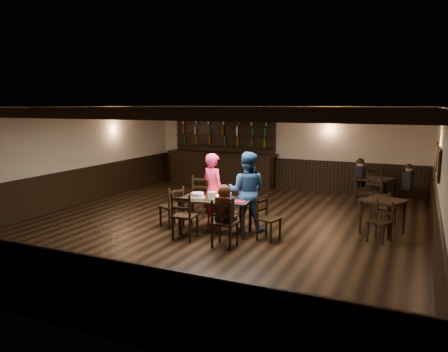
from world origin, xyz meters
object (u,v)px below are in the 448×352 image
at_px(chair_near_right, 223,220).
at_px(cake, 198,195).
at_px(man_blue, 247,191).
at_px(bar_counter, 222,164).
at_px(dining_table, 216,203).
at_px(woman_pink, 213,190).
at_px(chair_near_left, 183,213).

bearing_deg(chair_near_right, cake, 139.95).
relative_size(man_blue, bar_counter, 0.45).
bearing_deg(dining_table, woman_pink, 122.01).
bearing_deg(chair_near_right, chair_near_left, 172.69).
bearing_deg(cake, chair_near_left, -86.57).
relative_size(cake, bar_counter, 0.09).
xyz_separation_m(chair_near_left, chair_near_right, (0.95, -0.12, -0.01)).
relative_size(dining_table, woman_pink, 0.95).
xyz_separation_m(dining_table, woman_pink, (-0.25, 0.41, 0.18)).
height_order(dining_table, man_blue, man_blue).
relative_size(chair_near_left, woman_pink, 0.58).
height_order(chair_near_left, bar_counter, bar_counter).
bearing_deg(woman_pink, man_blue, -151.75).
xyz_separation_m(dining_table, chair_near_right, (0.57, -0.85, -0.11)).
distance_m(chair_near_left, woman_pink, 1.18).
bearing_deg(dining_table, man_blue, 39.90).
relative_size(chair_near_left, man_blue, 0.56).
height_order(dining_table, cake, cake).
height_order(woman_pink, man_blue, man_blue).
xyz_separation_m(chair_near_right, cake, (-1.00, 0.84, 0.24)).
bearing_deg(cake, dining_table, 2.44).
height_order(chair_near_left, woman_pink, woman_pink).
xyz_separation_m(dining_table, bar_counter, (-2.26, 5.25, 0.06)).
distance_m(man_blue, bar_counter, 5.56).
bearing_deg(bar_counter, dining_table, -66.69).
relative_size(woman_pink, cake, 5.07).
distance_m(woman_pink, bar_counter, 5.24).
bearing_deg(woman_pink, chair_near_right, 147.87).
distance_m(dining_table, cake, 0.45).
xyz_separation_m(chair_near_left, cake, (-0.04, 0.71, 0.23)).
bearing_deg(man_blue, cake, 15.94).
bearing_deg(man_blue, chair_near_left, 41.90).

